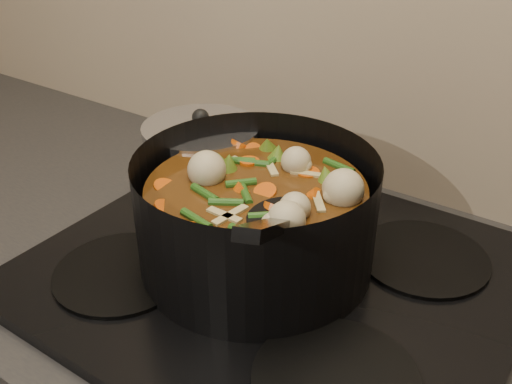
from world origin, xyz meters
The scene contains 3 objects.
stovetop centered at (0.00, 1.93, 0.92)m, with size 0.62×0.54×0.03m.
stockpot centered at (-0.03, 1.93, 1.00)m, with size 0.37×0.42×0.23m.
saucepan centered at (-0.20, 2.03, 0.99)m, with size 0.18×0.18×0.15m.
Camera 1 is at (0.33, 1.40, 1.41)m, focal length 40.00 mm.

